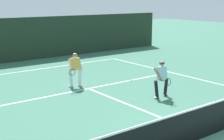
{
  "coord_description": "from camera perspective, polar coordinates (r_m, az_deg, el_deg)",
  "views": [
    {
      "loc": [
        -7.73,
        -5.51,
        4.05
      ],
      "look_at": [
        0.5,
        5.4,
        1.0
      ],
      "focal_mm": 52.23,
      "sensor_mm": 36.0,
      "label": 1
    }
  ],
  "objects": [
    {
      "name": "tennis_net",
      "position": [
        10.13,
        16.53,
        -8.31
      ],
      "size": [
        11.89,
        0.09,
        1.07
      ],
      "color": "#1E4723",
      "rests_on": "ground_plane"
    },
    {
      "name": "court_line_baseline_far",
      "position": [
        19.29,
        -12.57,
        0.16
      ],
      "size": [
        10.85,
        0.1,
        0.01
      ],
      "primitive_type": "cube",
      "color": "white",
      "rests_on": "ground_plane"
    },
    {
      "name": "court_line_service",
      "position": [
        14.86,
        -4.16,
        -3.26
      ],
      "size": [
        8.85,
        0.1,
        0.01
      ],
      "primitive_type": "cube",
      "color": "white",
      "rests_on": "ground_plane"
    },
    {
      "name": "player_far",
      "position": [
        15.05,
        -6.47,
        0.29
      ],
      "size": [
        0.93,
        0.85,
        1.58
      ],
      "rotation": [
        0.0,
        0.0,
        2.83
      ],
      "color": "silver",
      "rests_on": "ground_plane"
    },
    {
      "name": "tennis_ball",
      "position": [
        16.24,
        3.44,
        -1.77
      ],
      "size": [
        0.07,
        0.07,
        0.07
      ],
      "primitive_type": "sphere",
      "color": "#D1E033",
      "rests_on": "ground_plane"
    },
    {
      "name": "player_near",
      "position": [
        13.5,
        8.69,
        -1.35
      ],
      "size": [
        0.85,
        0.85,
        1.53
      ],
      "rotation": [
        0.0,
        0.0,
        3.2
      ],
      "color": "black",
      "rests_on": "ground_plane"
    },
    {
      "name": "back_fence_windscreen",
      "position": [
        21.82,
        -16.08,
        5.12
      ],
      "size": [
        23.59,
        0.12,
        2.81
      ],
      "primitive_type": "cube",
      "color": "#1F3122",
      "rests_on": "ground_plane"
    },
    {
      "name": "ground_plane",
      "position": [
        10.32,
        16.35,
        -11.05
      ],
      "size": [
        80.0,
        80.0,
        0.0
      ],
      "primitive_type": "plane",
      "color": "#3B705A"
    },
    {
      "name": "court_line_centre",
      "position": [
        12.33,
        4.32,
        -6.61
      ],
      "size": [
        0.1,
        6.4,
        0.01
      ],
      "primitive_type": "cube",
      "color": "white",
      "rests_on": "ground_plane"
    }
  ]
}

